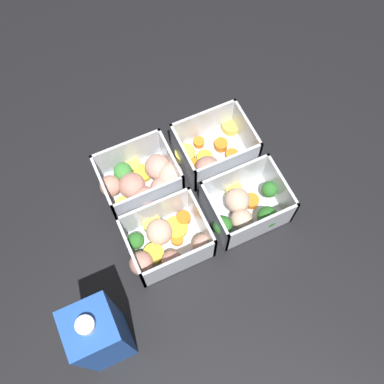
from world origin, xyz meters
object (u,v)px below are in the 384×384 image
container_near_left (212,153)px  container_far_right (165,242)px  juice_carton (101,335)px  container_near_right (144,180)px  container_far_left (245,207)px

container_near_left → container_far_right: size_ratio=0.93×
juice_carton → container_near_left: bearing=-141.3°
container_near_right → container_far_left: size_ratio=1.12×
container_far_left → juice_carton: (0.30, 0.11, 0.07)m
container_far_right → container_near_left: bearing=-140.1°
container_near_left → juice_carton: 0.38m
container_near_right → container_far_left: same height
container_near_left → juice_carton: juice_carton is taller
container_near_left → container_far_left: (-0.01, 0.12, 0.00)m
container_near_left → container_far_right: (0.15, 0.12, -0.00)m
container_near_right → container_near_left: bearing=-179.9°
container_far_left → container_near_right: bearing=-41.1°
container_near_left → container_far_left: same height
container_near_right → container_far_left: 0.19m
container_near_left → container_far_left: bearing=92.4°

